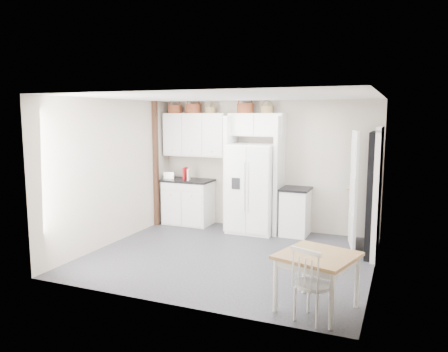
% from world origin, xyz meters
% --- Properties ---
extents(floor, '(4.50, 4.50, 0.00)m').
position_xyz_m(floor, '(0.00, 0.00, 0.00)').
color(floor, black).
rests_on(floor, ground).
extents(ceiling, '(4.50, 4.50, 0.00)m').
position_xyz_m(ceiling, '(0.00, 0.00, 2.60)').
color(ceiling, white).
rests_on(ceiling, wall_back).
extents(wall_back, '(4.50, 0.00, 4.50)m').
position_xyz_m(wall_back, '(0.00, 2.00, 1.30)').
color(wall_back, '#BBA48F').
rests_on(wall_back, floor).
extents(wall_left, '(0.00, 4.00, 4.00)m').
position_xyz_m(wall_left, '(-2.25, 0.00, 1.30)').
color(wall_left, '#BBA48F').
rests_on(wall_left, floor).
extents(wall_right, '(0.00, 4.00, 4.00)m').
position_xyz_m(wall_right, '(2.25, 0.00, 1.30)').
color(wall_right, '#BBA48F').
rests_on(wall_right, floor).
extents(refrigerator, '(0.91, 0.73, 1.75)m').
position_xyz_m(refrigerator, '(-0.15, 1.61, 0.88)').
color(refrigerator, white).
rests_on(refrigerator, floor).
extents(base_cab_left, '(0.99, 0.63, 0.92)m').
position_xyz_m(base_cab_left, '(-1.62, 1.70, 0.46)').
color(base_cab_left, white).
rests_on(base_cab_left, floor).
extents(base_cab_right, '(0.50, 0.60, 0.89)m').
position_xyz_m(base_cab_right, '(0.70, 1.70, 0.44)').
color(base_cab_right, white).
rests_on(base_cab_right, floor).
extents(dining_table, '(1.02, 1.02, 0.69)m').
position_xyz_m(dining_table, '(1.70, -1.45, 0.34)').
color(dining_table, brown).
rests_on(dining_table, floor).
extents(windsor_chair, '(0.52, 0.50, 0.84)m').
position_xyz_m(windsor_chair, '(1.71, -1.75, 0.42)').
color(windsor_chair, white).
rests_on(windsor_chair, floor).
extents(counter_left, '(1.03, 0.67, 0.04)m').
position_xyz_m(counter_left, '(-1.62, 1.70, 0.94)').
color(counter_left, black).
rests_on(counter_left, base_cab_left).
extents(counter_right, '(0.54, 0.64, 0.04)m').
position_xyz_m(counter_right, '(0.70, 1.70, 0.91)').
color(counter_right, black).
rests_on(counter_right, base_cab_right).
extents(toaster, '(0.25, 0.17, 0.16)m').
position_xyz_m(toaster, '(-2.02, 1.60, 1.04)').
color(toaster, silver).
rests_on(toaster, counter_left).
extents(cookbook_red, '(0.04, 0.18, 0.26)m').
position_xyz_m(cookbook_red, '(-1.65, 1.62, 1.09)').
color(cookbook_red, '#A00B12').
rests_on(cookbook_red, counter_left).
extents(cookbook_cream, '(0.07, 0.16, 0.23)m').
position_xyz_m(cookbook_cream, '(-1.57, 1.62, 1.08)').
color(cookbook_cream, white).
rests_on(cookbook_cream, counter_left).
extents(basket_upper_a, '(0.31, 0.31, 0.17)m').
position_xyz_m(basket_upper_a, '(-1.99, 1.83, 2.44)').
color(basket_upper_a, maroon).
rests_on(basket_upper_a, upper_cabinet).
extents(basket_upper_b, '(0.33, 0.33, 0.19)m').
position_xyz_m(basket_upper_b, '(-1.56, 1.83, 2.45)').
color(basket_upper_b, maroon).
rests_on(basket_upper_b, upper_cabinet).
extents(basket_upper_c, '(0.22, 0.22, 0.13)m').
position_xyz_m(basket_upper_c, '(-1.16, 1.83, 2.41)').
color(basket_upper_c, brown).
rests_on(basket_upper_c, upper_cabinet).
extents(basket_bridge_a, '(0.34, 0.34, 0.19)m').
position_xyz_m(basket_bridge_a, '(-0.40, 1.83, 2.45)').
color(basket_bridge_a, maroon).
rests_on(basket_bridge_a, bridge_cabinet).
extents(basket_bridge_b, '(0.24, 0.24, 0.14)m').
position_xyz_m(basket_bridge_b, '(0.05, 1.83, 2.42)').
color(basket_bridge_b, brown).
rests_on(basket_bridge_b, bridge_cabinet).
extents(upper_cabinet, '(1.40, 0.34, 0.90)m').
position_xyz_m(upper_cabinet, '(-1.50, 1.83, 1.90)').
color(upper_cabinet, white).
rests_on(upper_cabinet, wall_back).
extents(bridge_cabinet, '(1.12, 0.34, 0.45)m').
position_xyz_m(bridge_cabinet, '(-0.15, 1.83, 2.12)').
color(bridge_cabinet, white).
rests_on(bridge_cabinet, wall_back).
extents(fridge_panel_left, '(0.08, 0.60, 2.30)m').
position_xyz_m(fridge_panel_left, '(-0.66, 1.70, 1.15)').
color(fridge_panel_left, white).
rests_on(fridge_panel_left, floor).
extents(fridge_panel_right, '(0.08, 0.60, 2.30)m').
position_xyz_m(fridge_panel_right, '(0.36, 1.70, 1.15)').
color(fridge_panel_right, white).
rests_on(fridge_panel_right, floor).
extents(trim_post, '(0.09, 0.09, 2.60)m').
position_xyz_m(trim_post, '(-2.20, 1.35, 1.30)').
color(trim_post, '#332115').
rests_on(trim_post, floor).
extents(doorway_void, '(0.18, 0.85, 2.05)m').
position_xyz_m(doorway_void, '(2.16, 1.00, 1.02)').
color(doorway_void, black).
rests_on(doorway_void, floor).
extents(door_slab, '(0.21, 0.79, 2.05)m').
position_xyz_m(door_slab, '(1.80, 1.33, 1.02)').
color(door_slab, white).
rests_on(door_slab, floor).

